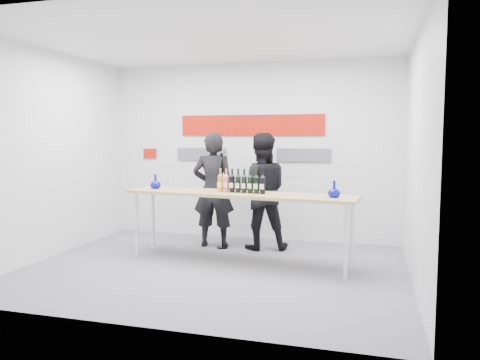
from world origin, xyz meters
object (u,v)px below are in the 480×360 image
object	(u,v)px
tasting_table	(238,198)
presenter_right	(261,191)
presenter_left	(213,190)
mic_stand	(222,219)

from	to	relation	value
tasting_table	presenter_right	xyz separation A→B (m)	(0.12, 0.87, -0.00)
presenter_left	mic_stand	size ratio (longest dim) A/B	1.21
tasting_table	presenter_right	world-z (taller)	presenter_right
presenter_right	tasting_table	bearing A→B (deg)	65.24
tasting_table	presenter_left	distance (m)	1.04
tasting_table	presenter_left	size ratio (longest dim) A/B	1.83
presenter_right	presenter_left	bearing A→B (deg)	-13.03
presenter_left	presenter_right	size ratio (longest dim) A/B	1.01
presenter_right	mic_stand	bearing A→B (deg)	-3.96
mic_stand	presenter_left	bearing A→B (deg)	138.72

